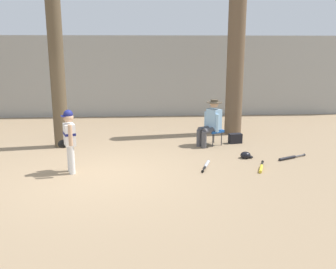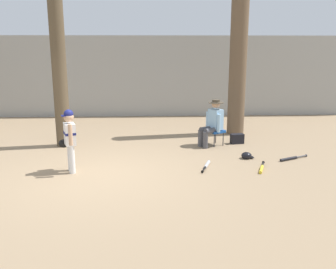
{
  "view_description": "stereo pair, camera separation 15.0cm",
  "coord_description": "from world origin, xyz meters",
  "px_view_note": "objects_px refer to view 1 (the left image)",
  "views": [
    {
      "loc": [
        0.96,
        -7.15,
        2.54
      ],
      "look_at": [
        1.43,
        0.34,
        0.75
      ],
      "focal_mm": 39.96,
      "sensor_mm": 36.0,
      "label": 1
    },
    {
      "loc": [
        1.11,
        -7.16,
        2.54
      ],
      "look_at": [
        1.43,
        0.34,
        0.75
      ],
      "focal_mm": 39.96,
      "sensor_mm": 36.0,
      "label": 2
    }
  ],
  "objects_px": {
    "young_ballplayer": "(69,137)",
    "handbag_beside_stool": "(235,138)",
    "tree_near_player": "(56,49)",
    "bat_aluminum_silver": "(206,165)",
    "bat_yellow_trainer": "(261,168)",
    "batting_helmet_black": "(246,155)",
    "tree_behind_spectator": "(236,55)",
    "folding_stool": "(214,131)",
    "bat_black_composite": "(289,158)",
    "seated_spectator": "(211,121)"
  },
  "relations": [
    {
      "from": "tree_behind_spectator",
      "to": "bat_aluminum_silver",
      "type": "bearing_deg",
      "value": -112.8
    },
    {
      "from": "folding_stool",
      "to": "bat_yellow_trainer",
      "type": "height_order",
      "value": "folding_stool"
    },
    {
      "from": "bat_yellow_trainer",
      "to": "handbag_beside_stool",
      "type": "bearing_deg",
      "value": 90.79
    },
    {
      "from": "tree_near_player",
      "to": "bat_yellow_trainer",
      "type": "xyz_separation_m",
      "value": [
        4.57,
        -2.15,
        -2.42
      ]
    },
    {
      "from": "tree_behind_spectator",
      "to": "seated_spectator",
      "type": "xyz_separation_m",
      "value": [
        -0.91,
        -1.36,
        -1.63
      ]
    },
    {
      "from": "tree_behind_spectator",
      "to": "tree_near_player",
      "type": "bearing_deg",
      "value": -165.78
    },
    {
      "from": "bat_black_composite",
      "to": "batting_helmet_black",
      "type": "bearing_deg",
      "value": 171.84
    },
    {
      "from": "tree_near_player",
      "to": "folding_stool",
      "type": "distance_m",
      "value": 4.45
    },
    {
      "from": "young_ballplayer",
      "to": "batting_helmet_black",
      "type": "height_order",
      "value": "young_ballplayer"
    },
    {
      "from": "handbag_beside_stool",
      "to": "batting_helmet_black",
      "type": "height_order",
      "value": "handbag_beside_stool"
    },
    {
      "from": "young_ballplayer",
      "to": "bat_yellow_trainer",
      "type": "bearing_deg",
      "value": -1.0
    },
    {
      "from": "bat_aluminum_silver",
      "to": "tree_near_player",
      "type": "bearing_deg",
      "value": 151.39
    },
    {
      "from": "young_ballplayer",
      "to": "bat_yellow_trainer",
      "type": "distance_m",
      "value": 4.02
    },
    {
      "from": "tree_behind_spectator",
      "to": "young_ballplayer",
      "type": "xyz_separation_m",
      "value": [
        -4.14,
        -3.28,
        -1.53
      ]
    },
    {
      "from": "tree_near_player",
      "to": "handbag_beside_stool",
      "type": "xyz_separation_m",
      "value": [
        4.54,
        0.03,
        -2.33
      ]
    },
    {
      "from": "seated_spectator",
      "to": "bat_black_composite",
      "type": "xyz_separation_m",
      "value": [
        1.6,
        -1.32,
        -0.61
      ]
    },
    {
      "from": "bat_yellow_trainer",
      "to": "batting_helmet_black",
      "type": "height_order",
      "value": "batting_helmet_black"
    },
    {
      "from": "tree_near_player",
      "to": "bat_black_composite",
      "type": "distance_m",
      "value": 6.14
    },
    {
      "from": "batting_helmet_black",
      "to": "bat_aluminum_silver",
      "type": "bearing_deg",
      "value": -151.27
    },
    {
      "from": "young_ballplayer",
      "to": "bat_black_composite",
      "type": "xyz_separation_m",
      "value": [
        4.83,
        0.61,
        -0.71
      ]
    },
    {
      "from": "bat_yellow_trainer",
      "to": "tree_near_player",
      "type": "bearing_deg",
      "value": 154.84
    },
    {
      "from": "handbag_beside_stool",
      "to": "bat_yellow_trainer",
      "type": "xyz_separation_m",
      "value": [
        0.03,
        -2.18,
        -0.1
      ]
    },
    {
      "from": "bat_yellow_trainer",
      "to": "bat_aluminum_silver",
      "type": "height_order",
      "value": "same"
    },
    {
      "from": "bat_aluminum_silver",
      "to": "young_ballplayer",
      "type": "bearing_deg",
      "value": -176.05
    },
    {
      "from": "young_ballplayer",
      "to": "handbag_beside_stool",
      "type": "distance_m",
      "value": 4.5
    },
    {
      "from": "bat_yellow_trainer",
      "to": "young_ballplayer",
      "type": "bearing_deg",
      "value": 179.0
    },
    {
      "from": "handbag_beside_stool",
      "to": "bat_yellow_trainer",
      "type": "distance_m",
      "value": 2.18
    },
    {
      "from": "folding_stool",
      "to": "handbag_beside_stool",
      "type": "height_order",
      "value": "folding_stool"
    },
    {
      "from": "bat_yellow_trainer",
      "to": "bat_black_composite",
      "type": "height_order",
      "value": "same"
    },
    {
      "from": "bat_aluminum_silver",
      "to": "folding_stool",
      "type": "bearing_deg",
      "value": 75.04
    },
    {
      "from": "seated_spectator",
      "to": "young_ballplayer",
      "type": "bearing_deg",
      "value": -149.19
    },
    {
      "from": "bat_aluminum_silver",
      "to": "bat_black_composite",
      "type": "bearing_deg",
      "value": 11.71
    },
    {
      "from": "bat_yellow_trainer",
      "to": "bat_aluminum_silver",
      "type": "relative_size",
      "value": 1.0
    },
    {
      "from": "bat_aluminum_silver",
      "to": "tree_behind_spectator",
      "type": "bearing_deg",
      "value": 67.2
    },
    {
      "from": "bat_yellow_trainer",
      "to": "bat_black_composite",
      "type": "xyz_separation_m",
      "value": [
        0.87,
        0.68,
        0.0
      ]
    },
    {
      "from": "tree_near_player",
      "to": "young_ballplayer",
      "type": "bearing_deg",
      "value": -73.55
    },
    {
      "from": "folding_stool",
      "to": "seated_spectator",
      "type": "distance_m",
      "value": 0.29
    },
    {
      "from": "folding_stool",
      "to": "handbag_beside_stool",
      "type": "xyz_separation_m",
      "value": [
        0.62,
        0.14,
        -0.23
      ]
    },
    {
      "from": "seated_spectator",
      "to": "bat_aluminum_silver",
      "type": "bearing_deg",
      "value": -102.73
    },
    {
      "from": "handbag_beside_stool",
      "to": "bat_black_composite",
      "type": "height_order",
      "value": "handbag_beside_stool"
    },
    {
      "from": "young_ballplayer",
      "to": "bat_yellow_trainer",
      "type": "xyz_separation_m",
      "value": [
        3.96,
        -0.07,
        -0.71
      ]
    },
    {
      "from": "tree_behind_spectator",
      "to": "bat_yellow_trainer",
      "type": "bearing_deg",
      "value": -93.0
    },
    {
      "from": "bat_aluminum_silver",
      "to": "batting_helmet_black",
      "type": "relative_size",
      "value": 2.48
    },
    {
      "from": "tree_near_player",
      "to": "bat_aluminum_silver",
      "type": "bearing_deg",
      "value": -28.61
    },
    {
      "from": "seated_spectator",
      "to": "bat_black_composite",
      "type": "bearing_deg",
      "value": -39.47
    },
    {
      "from": "seated_spectator",
      "to": "bat_yellow_trainer",
      "type": "xyz_separation_m",
      "value": [
        0.73,
        -2.0,
        -0.61
      ]
    },
    {
      "from": "young_ballplayer",
      "to": "handbag_beside_stool",
      "type": "bearing_deg",
      "value": 28.25
    },
    {
      "from": "bat_black_composite",
      "to": "bat_aluminum_silver",
      "type": "height_order",
      "value": "same"
    },
    {
      "from": "tree_near_player",
      "to": "bat_yellow_trainer",
      "type": "distance_m",
      "value": 5.6
    },
    {
      "from": "seated_spectator",
      "to": "handbag_beside_stool",
      "type": "distance_m",
      "value": 0.89
    }
  ]
}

